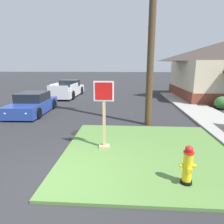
{
  "coord_description": "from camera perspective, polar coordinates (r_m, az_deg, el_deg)",
  "views": [
    {
      "loc": [
        1.65,
        -4.37,
        2.89
      ],
      "look_at": [
        1.15,
        3.33,
        1.06
      ],
      "focal_mm": 31.96,
      "sensor_mm": 36.0,
      "label": 1
    }
  ],
  "objects": [
    {
      "name": "manhole_cover",
      "position": [
        8.86,
        -9.3,
        -5.83
      ],
      "size": [
        0.7,
        0.7,
        0.02
      ],
      "primitive_type": "cylinder",
      "color": "black",
      "rests_on": "ground"
    },
    {
      "name": "sidewalk_strip",
      "position": [
        12.35,
        26.07,
        -1.29
      ],
      "size": [
        2.2,
        19.04,
        0.12
      ],
      "primitive_type": "cube",
      "color": "#9E9B93",
      "rests_on": "ground"
    },
    {
      "name": "stop_sign",
      "position": [
        6.71,
        -2.28,
        -1.46
      ],
      "size": [
        0.66,
        0.29,
        2.31
      ],
      "color": "tan",
      "rests_on": "grass_corner_patch"
    },
    {
      "name": "utility_pole",
      "position": [
        9.83,
        11.43,
        24.25
      ],
      "size": [
        1.64,
        0.32,
        9.26
      ],
      "color": "#4C3823",
      "rests_on": "ground"
    },
    {
      "name": "grass_corner_patch",
      "position": [
        6.96,
        9.86,
        -11.06
      ],
      "size": [
        5.51,
        5.49,
        0.08
      ],
      "primitive_type": "cube",
      "color": "#567F3D",
      "rests_on": "ground"
    },
    {
      "name": "pickup_truck_white",
      "position": [
        19.23,
        -12.47,
        6.24
      ],
      "size": [
        2.08,
        5.51,
        1.48
      ],
      "color": "silver",
      "rests_on": "ground"
    },
    {
      "name": "fire_hydrant",
      "position": [
        5.23,
        20.83,
        -14.21
      ],
      "size": [
        0.38,
        0.34,
        0.98
      ],
      "color": "black",
      "rests_on": "grass_corner_patch"
    },
    {
      "name": "shrub_near_porch",
      "position": [
        15.12,
        29.03,
        2.29
      ],
      "size": [
        1.0,
        1.0,
        0.86
      ],
      "primitive_type": "ellipsoid",
      "color": "#356B2F",
      "rests_on": "ground"
    },
    {
      "name": "parked_sedan_blue",
      "position": [
        13.12,
        -21.8,
        2.07
      ],
      "size": [
        2.05,
        4.25,
        1.25
      ],
      "color": "#233D93",
      "rests_on": "ground"
    },
    {
      "name": "ground_plane",
      "position": [
        5.49,
        -15.25,
        -18.94
      ],
      "size": [
        160.0,
        160.0,
        0.0
      ],
      "primitive_type": "plane",
      "color": "#2B2B2D"
    }
  ]
}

